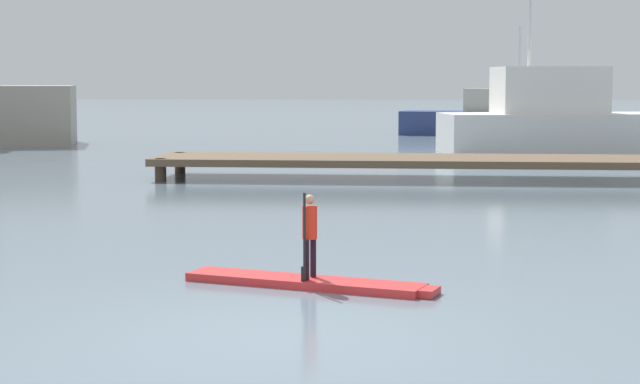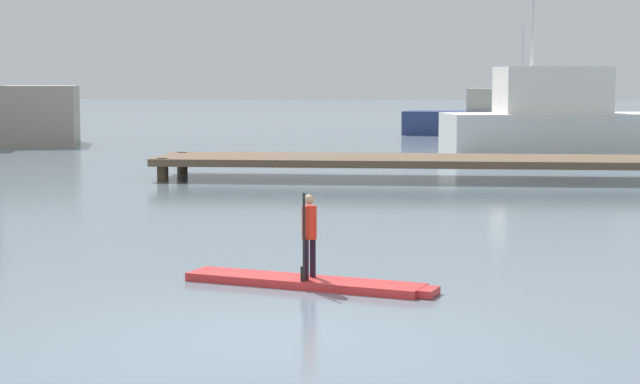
{
  "view_description": "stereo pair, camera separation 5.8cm",
  "coord_description": "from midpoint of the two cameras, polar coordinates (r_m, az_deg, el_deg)",
  "views": [
    {
      "loc": [
        1.32,
        -10.27,
        2.5
      ],
      "look_at": [
        0.07,
        3.72,
        1.0
      ],
      "focal_mm": 59.47,
      "sensor_mm": 36.0,
      "label": 1
    },
    {
      "loc": [
        1.38,
        -10.26,
        2.5
      ],
      "look_at": [
        0.07,
        3.72,
        1.0
      ],
      "focal_mm": 59.47,
      "sensor_mm": 36.0,
      "label": 2
    }
  ],
  "objects": [
    {
      "name": "motor_boat_small_navy",
      "position": [
        47.93,
        9.16,
        3.97
      ],
      "size": [
        7.92,
        3.31,
        4.8
      ],
      "color": "navy",
      "rests_on": "ground"
    },
    {
      "name": "fishing_boat_green_midground",
      "position": [
        37.18,
        13.29,
        3.69
      ],
      "size": [
        9.64,
        4.54,
        7.93
      ],
      "color": "silver",
      "rests_on": "ground"
    },
    {
      "name": "paddleboard_near",
      "position": [
        12.85,
        -0.68,
        -4.89
      ],
      "size": [
        3.15,
        1.42,
        0.1
      ],
      "color": "red",
      "rests_on": "ground"
    },
    {
      "name": "floating_dock",
      "position": [
        26.59,
        4.82,
        1.69
      ],
      "size": [
        12.81,
        2.77,
        0.56
      ],
      "color": "brown",
      "rests_on": "ground"
    },
    {
      "name": "paddler_child_solo",
      "position": [
        12.73,
        -0.71,
        -2.17
      ],
      "size": [
        0.22,
        0.36,
        1.06
      ],
      "color": "black",
      "rests_on": "paddleboard_near"
    },
    {
      "name": "ground_plane",
      "position": [
        10.65,
        -2.32,
        -7.48
      ],
      "size": [
        240.0,
        240.0,
        0.0
      ],
      "primitive_type": "plane",
      "color": "slate"
    }
  ]
}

